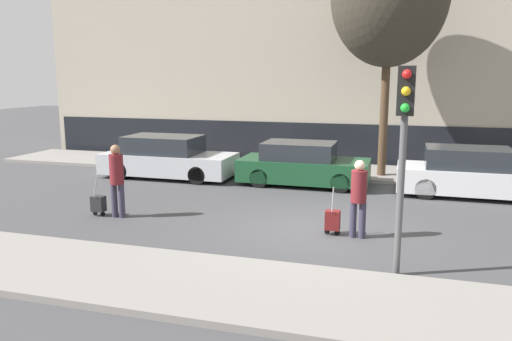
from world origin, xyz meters
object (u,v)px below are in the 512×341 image
(parked_car_0, at_px, (167,158))
(parked_car_2, at_px, (471,174))
(parked_car_1, at_px, (303,165))
(trolley_left, at_px, (98,204))
(pedestrian_right, at_px, (359,194))
(traffic_light, at_px, (404,130))
(trolley_right, at_px, (333,220))
(pedestrian_left, at_px, (117,176))

(parked_car_0, bearing_deg, parked_car_2, -0.05)
(parked_car_1, xyz_separation_m, trolley_left, (-4.21, -5.11, -0.34))
(pedestrian_right, bearing_deg, parked_car_2, 64.17)
(parked_car_1, distance_m, traffic_light, 7.93)
(parked_car_1, height_order, trolley_right, parked_car_1)
(pedestrian_left, relative_size, pedestrian_right, 1.07)
(parked_car_1, xyz_separation_m, traffic_light, (3.07, -7.04, 1.95))
(parked_car_2, bearing_deg, pedestrian_left, -150.39)
(parked_car_0, xyz_separation_m, parked_car_1, (4.77, 0.12, -0.02))
(parked_car_1, height_order, parked_car_2, parked_car_2)
(parked_car_1, distance_m, trolley_right, 5.25)
(parked_car_0, bearing_deg, pedestrian_left, -77.40)
(parked_car_2, xyz_separation_m, trolley_right, (-3.37, -4.84, -0.33))
(parked_car_1, bearing_deg, pedestrian_right, -66.14)
(trolley_left, distance_m, traffic_light, 7.88)
(parked_car_1, xyz_separation_m, trolley_right, (1.67, -4.97, -0.32))
(parked_car_0, xyz_separation_m, trolley_left, (0.56, -4.99, -0.36))
(parked_car_2, relative_size, traffic_light, 1.18)
(traffic_light, bearing_deg, parked_car_1, 113.57)
(pedestrian_right, distance_m, trolley_right, 0.85)
(parked_car_2, bearing_deg, parked_car_0, 179.95)
(trolley_left, bearing_deg, pedestrian_left, 3.42)
(parked_car_2, height_order, trolley_right, parked_car_2)
(pedestrian_left, distance_m, trolley_right, 5.38)
(parked_car_1, height_order, traffic_light, traffic_light)
(trolley_right, bearing_deg, parked_car_1, 108.54)
(parked_car_1, relative_size, pedestrian_right, 2.41)
(parked_car_0, height_order, pedestrian_right, pedestrian_right)
(trolley_right, bearing_deg, pedestrian_right, -4.20)
(parked_car_1, xyz_separation_m, parked_car_2, (5.04, -0.13, 0.02))
(trolley_left, bearing_deg, pedestrian_right, 0.92)
(trolley_right, bearing_deg, pedestrian_left, -178.82)
(trolley_right, bearing_deg, trolley_left, -178.61)
(parked_car_1, relative_size, pedestrian_left, 2.26)
(parked_car_0, height_order, traffic_light, traffic_light)
(parked_car_1, relative_size, trolley_left, 3.94)
(parked_car_2, relative_size, trolley_left, 4.08)
(trolley_right, height_order, traffic_light, traffic_light)
(parked_car_1, height_order, pedestrian_right, pedestrian_right)
(pedestrian_left, height_order, trolley_right, pedestrian_left)
(parked_car_0, relative_size, parked_car_2, 1.07)
(trolley_right, bearing_deg, parked_car_0, 143.03)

